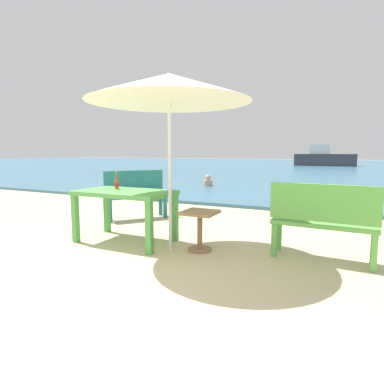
% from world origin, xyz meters
% --- Properties ---
extents(ground_plane, '(120.00, 120.00, 0.00)m').
position_xyz_m(ground_plane, '(0.00, 0.00, 0.00)').
color(ground_plane, '#C6B287').
extents(sea_water, '(120.00, 50.00, 0.08)m').
position_xyz_m(sea_water, '(0.00, 30.00, 0.04)').
color(sea_water, '#386B84').
rests_on(sea_water, ground_plane).
extents(picnic_table_green, '(1.40, 0.80, 0.76)m').
position_xyz_m(picnic_table_green, '(-0.79, 1.58, 0.65)').
color(picnic_table_green, '#4C9E47').
rests_on(picnic_table_green, ground_plane).
extents(beer_bottle_amber, '(0.07, 0.07, 0.26)m').
position_xyz_m(beer_bottle_amber, '(-1.02, 1.68, 0.85)').
color(beer_bottle_amber, brown).
rests_on(beer_bottle_amber, picnic_table_green).
extents(patio_umbrella, '(2.10, 2.10, 2.30)m').
position_xyz_m(patio_umbrella, '(0.01, 1.49, 2.12)').
color(patio_umbrella, silver).
rests_on(patio_umbrella, ground_plane).
extents(side_table_wood, '(0.44, 0.44, 0.54)m').
position_xyz_m(side_table_wood, '(0.37, 1.66, 0.35)').
color(side_table_wood, olive).
rests_on(side_table_wood, ground_plane).
extents(bench_teal_center, '(1.03, 1.16, 0.95)m').
position_xyz_m(bench_teal_center, '(-1.66, 3.03, 0.54)').
color(bench_teal_center, '#237275').
rests_on(bench_teal_center, ground_plane).
extents(bench_green_left, '(1.22, 0.42, 0.95)m').
position_xyz_m(bench_green_left, '(1.86, 1.89, 0.54)').
color(bench_green_left, '#60B24C').
rests_on(bench_green_left, ground_plane).
extents(swimmer_person, '(0.34, 0.34, 0.41)m').
position_xyz_m(swimmer_person, '(-2.47, 8.63, 0.24)').
color(swimmer_person, tan).
rests_on(swimmer_person, sea_water).
extents(boat_ferry, '(5.23, 1.43, 1.90)m').
position_xyz_m(boat_ferry, '(0.28, 29.34, 0.76)').
color(boat_ferry, '#38383F').
rests_on(boat_ferry, sea_water).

